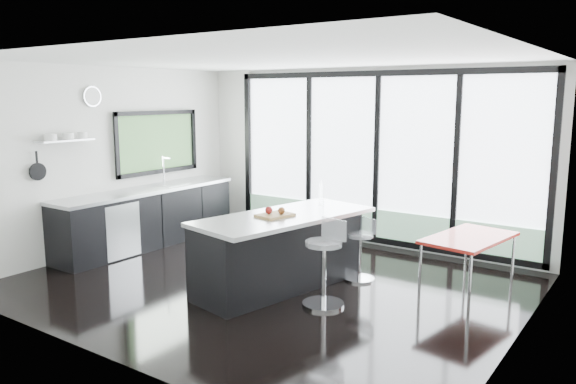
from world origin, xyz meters
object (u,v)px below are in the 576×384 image
Objects in this scene: red_table at (468,263)px; bar_stool_near at (323,273)px; island at (280,250)px; bar_stool_far at (360,257)px.

bar_stool_near is at bearing -129.44° from red_table.
bar_stool_far is (0.68, 0.82, -0.17)m from island.
bar_stool_far is 0.49× the size of red_table.
red_table is at bearing 38.60° from bar_stool_far.
island is 2.31m from red_table.
island is 3.95× the size of bar_stool_far.
red_table is (1.95, 1.22, -0.14)m from island.
bar_stool_far is 1.33m from red_table.
red_table is (1.19, 1.45, -0.04)m from bar_stool_near.
island is 1.08m from bar_stool_far.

